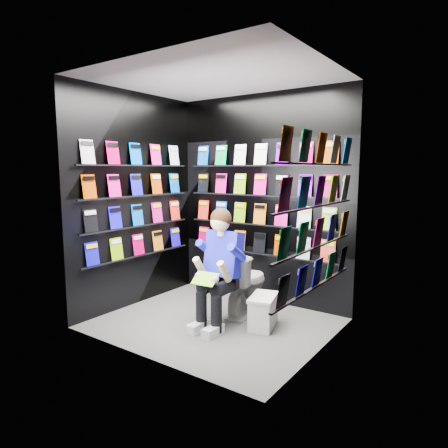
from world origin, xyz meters
The scene contains 14 objects.
floor centered at (0.00, 0.00, 0.00)m, with size 2.40×2.40×0.00m, color #595956.
ceiling centered at (0.00, 0.00, 2.60)m, with size 2.40×2.40×0.00m, color white.
wall_back centered at (0.00, 1.00, 1.30)m, with size 2.40×0.04×2.60m, color black.
wall_front centered at (0.00, -1.00, 1.30)m, with size 2.40×0.04×2.60m, color black.
wall_left centered at (-1.20, 0.00, 1.30)m, with size 0.04×2.00×2.60m, color black.
wall_right centered at (1.20, 0.00, 1.30)m, with size 0.04×2.00×2.60m, color black.
comics_back centered at (0.00, 0.97, 1.31)m, with size 2.10×0.06×1.37m, color #BA4105, non-canonical shape.
comics_left centered at (-1.17, 0.00, 1.31)m, with size 0.06×1.70×1.37m, color #BA4105, non-canonical shape.
comics_right centered at (1.17, 0.00, 1.31)m, with size 0.06×1.70×1.37m, color #BA4105, non-canonical shape.
toilet centered at (0.09, 0.45, 0.37)m, with size 0.42×0.75×0.73m, color white.
longbox centered at (0.49, 0.22, 0.16)m, with size 0.23×0.42×0.31m, color white.
longbox_lid centered at (0.49, 0.22, 0.33)m, with size 0.25×0.44×0.03m, color white.
reader centered at (0.09, 0.07, 0.76)m, with size 0.51×0.74×1.36m, color #1717BE, non-canonical shape.
held_comic centered at (0.09, -0.28, 0.58)m, with size 0.26×0.01×0.18m, color green.
Camera 1 is at (2.50, -3.36, 1.68)m, focal length 32.00 mm.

